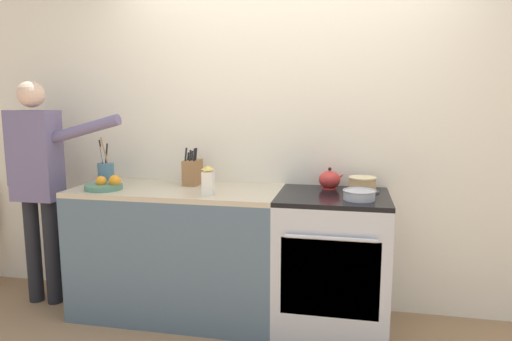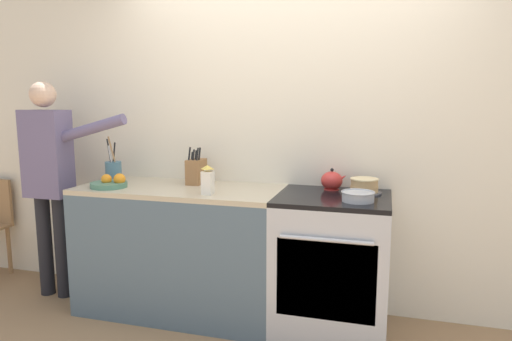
{
  "view_description": "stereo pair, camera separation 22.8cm",
  "coord_description": "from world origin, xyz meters",
  "px_view_note": "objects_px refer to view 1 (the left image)",
  "views": [
    {
      "loc": [
        0.46,
        -2.67,
        1.55
      ],
      "look_at": [
        -0.15,
        0.29,
        1.08
      ],
      "focal_mm": 32.0,
      "sensor_mm": 36.0,
      "label": 1
    },
    {
      "loc": [
        0.68,
        -2.61,
        1.55
      ],
      "look_at": [
        -0.15,
        0.29,
        1.08
      ],
      "focal_mm": 32.0,
      "sensor_mm": 36.0,
      "label": 2
    }
  ],
  "objects_px": {
    "mixing_bowl": "(359,195)",
    "utensil_crock": "(106,172)",
    "layer_cake": "(362,185)",
    "stove_range": "(332,262)",
    "tea_kettle": "(330,180)",
    "milk_carton": "(208,181)",
    "person_baker": "(38,173)",
    "knife_block": "(192,172)",
    "fruit_bowl": "(105,185)"
  },
  "relations": [
    {
      "from": "stove_range",
      "to": "fruit_bowl",
      "type": "xyz_separation_m",
      "value": [
        -1.57,
        -0.14,
        0.49
      ]
    },
    {
      "from": "mixing_bowl",
      "to": "utensil_crock",
      "type": "bearing_deg",
      "value": 173.46
    },
    {
      "from": "stove_range",
      "to": "tea_kettle",
      "type": "xyz_separation_m",
      "value": [
        -0.03,
        0.21,
        0.53
      ]
    },
    {
      "from": "milk_carton",
      "to": "stove_range",
      "type": "bearing_deg",
      "value": 12.77
    },
    {
      "from": "layer_cake",
      "to": "fruit_bowl",
      "type": "distance_m",
      "value": 1.78
    },
    {
      "from": "tea_kettle",
      "to": "knife_block",
      "type": "xyz_separation_m",
      "value": [
        -1.0,
        -0.05,
        0.03
      ]
    },
    {
      "from": "layer_cake",
      "to": "person_baker",
      "type": "distance_m",
      "value": 2.37
    },
    {
      "from": "stove_range",
      "to": "utensil_crock",
      "type": "xyz_separation_m",
      "value": [
        -1.69,
        0.09,
        0.55
      ]
    },
    {
      "from": "stove_range",
      "to": "fruit_bowl",
      "type": "height_order",
      "value": "fruit_bowl"
    },
    {
      "from": "utensil_crock",
      "to": "fruit_bowl",
      "type": "relative_size",
      "value": 1.35
    },
    {
      "from": "stove_range",
      "to": "tea_kettle",
      "type": "distance_m",
      "value": 0.57
    },
    {
      "from": "stove_range",
      "to": "milk_carton",
      "type": "height_order",
      "value": "milk_carton"
    },
    {
      "from": "stove_range",
      "to": "milk_carton",
      "type": "xyz_separation_m",
      "value": [
        -0.8,
        -0.18,
        0.56
      ]
    },
    {
      "from": "utensil_crock",
      "to": "person_baker",
      "type": "distance_m",
      "value": 0.5
    },
    {
      "from": "fruit_bowl",
      "to": "person_baker",
      "type": "bearing_deg",
      "value": 170.42
    },
    {
      "from": "stove_range",
      "to": "fruit_bowl",
      "type": "relative_size",
      "value": 3.61
    },
    {
      "from": "milk_carton",
      "to": "knife_block",
      "type": "bearing_deg",
      "value": 123.85
    },
    {
      "from": "layer_cake",
      "to": "utensil_crock",
      "type": "height_order",
      "value": "utensil_crock"
    },
    {
      "from": "stove_range",
      "to": "milk_carton",
      "type": "bearing_deg",
      "value": -167.23
    },
    {
      "from": "tea_kettle",
      "to": "milk_carton",
      "type": "height_order",
      "value": "milk_carton"
    },
    {
      "from": "mixing_bowl",
      "to": "utensil_crock",
      "type": "relative_size",
      "value": 0.6
    },
    {
      "from": "tea_kettle",
      "to": "mixing_bowl",
      "type": "bearing_deg",
      "value": -59.14
    },
    {
      "from": "fruit_bowl",
      "to": "milk_carton",
      "type": "distance_m",
      "value": 0.77
    },
    {
      "from": "utensil_crock",
      "to": "milk_carton",
      "type": "distance_m",
      "value": 0.93
    },
    {
      "from": "tea_kettle",
      "to": "knife_block",
      "type": "distance_m",
      "value": 1.0
    },
    {
      "from": "fruit_bowl",
      "to": "knife_block",
      "type": "bearing_deg",
      "value": 28.97
    },
    {
      "from": "layer_cake",
      "to": "fruit_bowl",
      "type": "height_order",
      "value": "same"
    },
    {
      "from": "fruit_bowl",
      "to": "utensil_crock",
      "type": "bearing_deg",
      "value": 118.05
    },
    {
      "from": "milk_carton",
      "to": "mixing_bowl",
      "type": "bearing_deg",
      "value": 3.53
    },
    {
      "from": "fruit_bowl",
      "to": "person_baker",
      "type": "relative_size",
      "value": 0.15
    },
    {
      "from": "knife_block",
      "to": "utensil_crock",
      "type": "distance_m",
      "value": 0.66
    },
    {
      "from": "layer_cake",
      "to": "tea_kettle",
      "type": "xyz_separation_m",
      "value": [
        -0.22,
        0.07,
        0.02
      ]
    },
    {
      "from": "mixing_bowl",
      "to": "utensil_crock",
      "type": "xyz_separation_m",
      "value": [
        -1.85,
        0.21,
        0.05
      ]
    },
    {
      "from": "stove_range",
      "to": "mixing_bowl",
      "type": "distance_m",
      "value": 0.54
    },
    {
      "from": "stove_range",
      "to": "utensil_crock",
      "type": "bearing_deg",
      "value": 176.95
    },
    {
      "from": "layer_cake",
      "to": "stove_range",
      "type": "bearing_deg",
      "value": -143.0
    },
    {
      "from": "mixing_bowl",
      "to": "knife_block",
      "type": "bearing_deg",
      "value": 166.81
    },
    {
      "from": "stove_range",
      "to": "fruit_bowl",
      "type": "bearing_deg",
      "value": -174.92
    },
    {
      "from": "stove_range",
      "to": "knife_block",
      "type": "height_order",
      "value": "knife_block"
    },
    {
      "from": "mixing_bowl",
      "to": "tea_kettle",
      "type": "bearing_deg",
      "value": 120.86
    },
    {
      "from": "tea_kettle",
      "to": "milk_carton",
      "type": "distance_m",
      "value": 0.86
    },
    {
      "from": "layer_cake",
      "to": "knife_block",
      "type": "bearing_deg",
      "value": 179.27
    },
    {
      "from": "utensil_crock",
      "to": "fruit_bowl",
      "type": "bearing_deg",
      "value": -61.95
    },
    {
      "from": "milk_carton",
      "to": "fruit_bowl",
      "type": "bearing_deg",
      "value": 176.8
    },
    {
      "from": "mixing_bowl",
      "to": "person_baker",
      "type": "distance_m",
      "value": 2.34
    },
    {
      "from": "milk_carton",
      "to": "person_baker",
      "type": "xyz_separation_m",
      "value": [
        -1.37,
        0.14,
        -0.01
      ]
    },
    {
      "from": "milk_carton",
      "to": "person_baker",
      "type": "relative_size",
      "value": 0.12
    },
    {
      "from": "tea_kettle",
      "to": "milk_carton",
      "type": "bearing_deg",
      "value": -153.06
    },
    {
      "from": "stove_range",
      "to": "knife_block",
      "type": "relative_size",
      "value": 3.34
    },
    {
      "from": "knife_block",
      "to": "layer_cake",
      "type": "bearing_deg",
      "value": -0.73
    }
  ]
}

